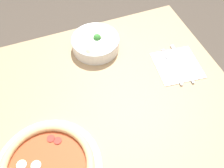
% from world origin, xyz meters
% --- Properties ---
extents(dining_table, '(1.18, 0.84, 0.77)m').
position_xyz_m(dining_table, '(0.00, 0.00, 0.65)').
color(dining_table, tan).
rests_on(dining_table, ground_plane).
extents(pizza, '(0.33, 0.33, 0.04)m').
position_xyz_m(pizza, '(-0.15, -0.17, 0.78)').
color(pizza, white).
rests_on(pizza, dining_table).
extents(bowl, '(0.20, 0.20, 0.07)m').
position_xyz_m(bowl, '(0.15, 0.27, 0.80)').
color(bowl, white).
rests_on(bowl, dining_table).
extents(napkin, '(0.19, 0.19, 0.00)m').
position_xyz_m(napkin, '(0.43, 0.06, 0.77)').
color(napkin, white).
rests_on(napkin, dining_table).
extents(fork, '(0.03, 0.19, 0.00)m').
position_xyz_m(fork, '(0.41, 0.06, 0.77)').
color(fork, silver).
rests_on(fork, napkin).
extents(knife, '(0.03, 0.21, 0.01)m').
position_xyz_m(knife, '(0.45, 0.05, 0.77)').
color(knife, silver).
rests_on(knife, napkin).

